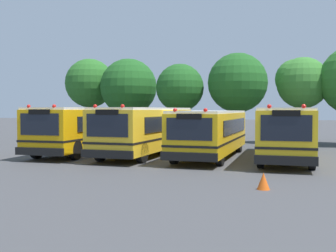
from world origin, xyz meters
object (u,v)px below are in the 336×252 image
at_px(school_bus_1, 147,129).
at_px(tree_3, 236,83).
at_px(school_bus_2, 211,131).
at_px(school_bus_3, 287,131).
at_px(tree_0, 91,83).
at_px(tree_2, 179,88).
at_px(school_bus_0, 86,128).
at_px(tree_4, 300,82).
at_px(tree_1, 128,86).
at_px(traffic_cone, 263,181).

height_order(school_bus_1, tree_3, tree_3).
height_order(school_bus_2, school_bus_3, school_bus_3).
distance_m(tree_0, tree_2, 8.33).
height_order(school_bus_0, tree_2, tree_2).
bearing_deg(school_bus_0, tree_3, -131.52).
distance_m(school_bus_0, school_bus_2, 7.41).
bearing_deg(tree_4, tree_0, 179.71).
distance_m(tree_1, tree_2, 4.58).
bearing_deg(school_bus_0, school_bus_2, 177.37).
bearing_deg(tree_0, traffic_cone, -49.91).
xyz_separation_m(tree_2, tree_4, (8.81, 1.40, 0.40)).
distance_m(school_bus_2, tree_1, 13.53).
distance_m(school_bus_1, traffic_cone, 10.87).
bearing_deg(school_bus_2, school_bus_3, -176.64).
distance_m(tree_0, tree_4, 16.99).
distance_m(school_bus_3, tree_1, 16.14).
relative_size(tree_1, tree_4, 1.05).
height_order(school_bus_3, tree_0, tree_0).
distance_m(school_bus_2, tree_2, 10.35).
xyz_separation_m(school_bus_2, tree_2, (-4.30, 9.00, 2.78)).
xyz_separation_m(tree_1, traffic_cone, (12.12, -18.09, -4.11)).
height_order(school_bus_2, traffic_cone, school_bus_2).
bearing_deg(school_bus_3, school_bus_2, 2.36).
bearing_deg(school_bus_1, tree_0, -48.44).
bearing_deg(tree_3, school_bus_3, -66.72).
xyz_separation_m(school_bus_1, school_bus_2, (3.62, -0.02, -0.09)).
distance_m(tree_4, traffic_cone, 19.18).
xyz_separation_m(school_bus_1, traffic_cone, (6.93, -8.29, -1.17)).
bearing_deg(school_bus_2, tree_1, -47.97).
xyz_separation_m(school_bus_3, tree_3, (-3.80, 8.82, 3.01)).
height_order(school_bus_0, tree_0, tree_0).
relative_size(school_bus_3, tree_1, 1.55).
bearing_deg(tree_2, school_bus_0, -109.28).
distance_m(school_bus_1, school_bus_2, 3.62).
relative_size(school_bus_0, tree_4, 1.56).
distance_m(school_bus_1, school_bus_3, 7.45).
xyz_separation_m(school_bus_3, tree_4, (0.69, 10.18, 3.10)).
xyz_separation_m(school_bus_2, school_bus_3, (3.83, 0.21, 0.08)).
bearing_deg(tree_3, school_bus_0, -129.82).
bearing_deg(school_bus_0, school_bus_1, 176.78).
relative_size(school_bus_1, tree_4, 1.56).
height_order(tree_0, traffic_cone, tree_0).
bearing_deg(school_bus_0, tree_4, -140.93).
distance_m(school_bus_2, traffic_cone, 8.97).
bearing_deg(school_bus_2, traffic_cone, 112.02).
height_order(tree_1, tree_4, tree_1).
relative_size(tree_2, traffic_cone, 11.20).
xyz_separation_m(school_bus_2, tree_4, (4.51, 10.40, 3.17)).
bearing_deg(traffic_cone, tree_0, 130.09).
bearing_deg(tree_0, tree_2, -10.30).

